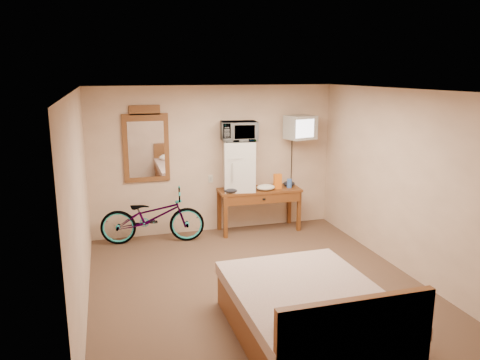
{
  "coord_description": "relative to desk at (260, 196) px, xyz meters",
  "views": [
    {
      "loc": [
        -1.78,
        -5.37,
        2.71
      ],
      "look_at": [
        -0.0,
        0.73,
        1.24
      ],
      "focal_mm": 35.0,
      "sensor_mm": 36.0,
      "label": 1
    }
  ],
  "objects": [
    {
      "name": "blue_cup",
      "position": [
        0.53,
        -0.03,
        0.19
      ],
      "size": [
        0.09,
        0.09,
        0.15
      ],
      "primitive_type": "cylinder",
      "color": "#3966C2",
      "rests_on": "desk"
    },
    {
      "name": "cloth_dark_a",
      "position": [
        -0.54,
        -0.11,
        0.16
      ],
      "size": [
        0.25,
        0.19,
        0.09
      ],
      "primitive_type": "ellipsoid",
      "color": "black",
      "rests_on": "desk"
    },
    {
      "name": "microwave",
      "position": [
        -0.35,
        0.06,
        1.12
      ],
      "size": [
        0.62,
        0.46,
        0.32
      ],
      "primitive_type": "imported",
      "rotation": [
        0.0,
        0.0,
        -0.11
      ],
      "color": "silver",
      "rests_on": "mini_fridge"
    },
    {
      "name": "wall_mirror",
      "position": [
        -1.86,
        0.27,
        0.92
      ],
      "size": [
        0.74,
        0.04,
        1.25
      ],
      "color": "brown",
      "rests_on": "room"
    },
    {
      "name": "snack_bag",
      "position": [
        0.31,
        -0.04,
        0.24
      ],
      "size": [
        0.13,
        0.08,
        0.26
      ],
      "primitive_type": "cube",
      "rotation": [
        0.0,
        0.0,
        0.03
      ],
      "color": "orange",
      "rests_on": "desk"
    },
    {
      "name": "cloth_cream",
      "position": [
        0.07,
        -0.09,
        0.16
      ],
      "size": [
        0.32,
        0.25,
        0.1
      ],
      "primitive_type": "ellipsoid",
      "color": "silver",
      "rests_on": "desk"
    },
    {
      "name": "room",
      "position": [
        -0.72,
        -2.0,
        0.61
      ],
      "size": [
        4.6,
        4.64,
        2.5
      ],
      "color": "#4D3926",
      "rests_on": "ground"
    },
    {
      "name": "crt_television",
      "position": [
        0.73,
        0.02,
        1.15
      ],
      "size": [
        0.55,
        0.62,
        0.4
      ],
      "color": "black",
      "rests_on": "room"
    },
    {
      "name": "desk",
      "position": [
        0.0,
        0.0,
        0.0
      ],
      "size": [
        1.44,
        0.6,
        0.75
      ],
      "color": "brown",
      "rests_on": "floor"
    },
    {
      "name": "bed",
      "position": [
        -0.58,
        -3.38,
        -0.34
      ],
      "size": [
        1.51,
        2.0,
        0.9
      ],
      "color": "brown",
      "rests_on": "floor"
    },
    {
      "name": "mini_fridge",
      "position": [
        -0.35,
        0.06,
        0.53
      ],
      "size": [
        0.6,
        0.58,
        0.84
      ],
      "color": "silver",
      "rests_on": "desk"
    },
    {
      "name": "cloth_dark_b",
      "position": [
        0.56,
        0.06,
        0.16
      ],
      "size": [
        0.21,
        0.17,
        0.09
      ],
      "primitive_type": "ellipsoid",
      "color": "black",
      "rests_on": "desk"
    },
    {
      "name": "bicycle",
      "position": [
        -1.84,
        -0.05,
        -0.2
      ],
      "size": [
        1.72,
        0.8,
        0.87
      ],
      "primitive_type": "imported",
      "rotation": [
        0.0,
        0.0,
        1.44
      ],
      "color": "black",
      "rests_on": "floor"
    }
  ]
}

